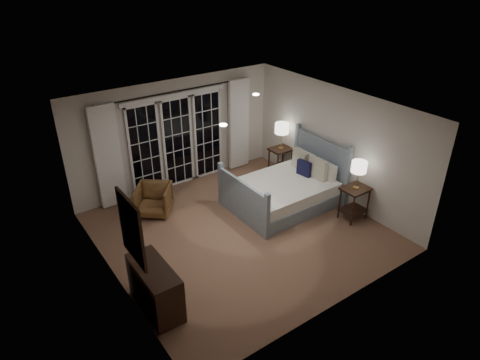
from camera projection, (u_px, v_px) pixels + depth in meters
floor at (240, 231)px, 8.48m from camera, size 5.00×5.00×0.00m
ceiling at (240, 110)px, 7.30m from camera, size 5.00×5.00×0.00m
wall_left at (108, 218)px, 6.62m from camera, size 0.02×5.00×2.50m
wall_right at (335, 144)px, 9.16m from camera, size 0.02×5.00×2.50m
wall_back at (176, 134)px, 9.69m from camera, size 5.00×0.02×2.50m
wall_front at (341, 241)px, 6.09m from camera, size 5.00×0.02×2.50m
french_doors at (178, 141)px, 9.74m from camera, size 2.50×0.04×2.20m
curtain_rod at (175, 92)px, 9.15m from camera, size 3.50×0.03×0.03m
curtain_left at (108, 157)px, 8.81m from camera, size 0.55×0.10×2.25m
curtain_right at (239, 124)px, 10.49m from camera, size 0.55×0.10×2.25m
downlight_a at (256, 94)px, 8.14m from camera, size 0.12×0.12×0.01m
downlight_b at (223, 125)px, 6.71m from camera, size 0.12×0.12×0.01m
bed at (285, 190)px, 9.26m from camera, size 2.22×1.59×1.29m
nightstand_left at (355, 198)px, 8.67m from camera, size 0.55×0.44×0.71m
nightstand_right at (280, 157)px, 10.46m from camera, size 0.53×0.42×0.69m
lamp_left at (359, 167)px, 8.34m from camera, size 0.30×0.30×0.59m
lamp_right at (282, 128)px, 10.10m from camera, size 0.33×0.33×0.64m
armchair at (154, 200)px, 8.92m from camera, size 0.97×0.98×0.64m
dresser at (155, 288)px, 6.49m from camera, size 0.46×1.09×0.77m
mirror at (131, 230)px, 5.82m from camera, size 0.05×0.85×1.00m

